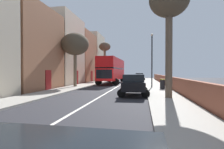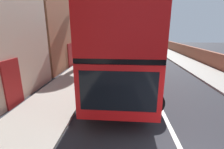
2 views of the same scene
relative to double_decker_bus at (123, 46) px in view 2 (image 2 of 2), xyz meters
name	(u,v)px [view 2 (image 2 of 2)]	position (x,y,z in m)	size (l,w,h in m)	color
double_decker_bus	(123,46)	(0.00, 0.00, 0.00)	(3.73, 11.36, 4.06)	red
parked_car_green_right_1	(154,48)	(4.20, 11.77, -1.41)	(2.53, 4.48, 1.65)	#1E6038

